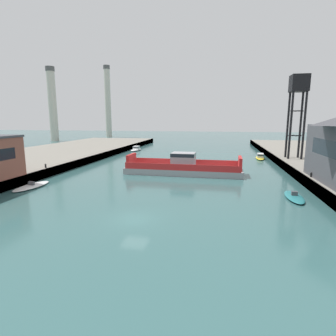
{
  "coord_description": "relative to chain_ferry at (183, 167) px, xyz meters",
  "views": [
    {
      "loc": [
        7.96,
        -24.12,
        9.68
      ],
      "look_at": [
        0.0,
        17.66,
        2.0
      ],
      "focal_mm": 28.76,
      "sensor_mm": 36.0,
      "label": 1
    }
  ],
  "objects": [
    {
      "name": "moored_boat_near_right",
      "position": [
        16.39,
        21.82,
        -0.6
      ],
      "size": [
        2.51,
        7.1,
        1.43
      ],
      "color": "yellow",
      "rests_on": "ground"
    },
    {
      "name": "moored_boat_mid_left",
      "position": [
        -19.5,
        33.5,
        -0.61
      ],
      "size": [
        2.58,
        6.97,
        1.42
      ],
      "color": "white",
      "rests_on": "ground"
    },
    {
      "name": "smokestack_distant_a",
      "position": [
        -67.72,
        63.91,
        16.16
      ],
      "size": [
        3.82,
        3.82,
        32.55
      ],
      "color": "beige",
      "rests_on": "ground"
    },
    {
      "name": "moored_boat_mid_right",
      "position": [
        -20.25,
        -14.22,
        -0.94
      ],
      "size": [
        2.79,
        6.83,
        0.87
      ],
      "color": "white",
      "rests_on": "ground"
    },
    {
      "name": "moored_boat_near_left",
      "position": [
        15.63,
        -13.05,
        -0.92
      ],
      "size": [
        2.06,
        6.06,
        0.9
      ],
      "color": "#237075",
      "rests_on": "ground"
    },
    {
      "name": "bollard_right_far",
      "position": [
        19.35,
        -6.72,
        0.8
      ],
      "size": [
        0.32,
        0.32,
        0.71
      ],
      "color": "black",
      "rests_on": "quay_right"
    },
    {
      "name": "ground_plane",
      "position": [
        -1.72,
        -23.55,
        -1.14
      ],
      "size": [
        400.0,
        400.0,
        0.0
      ],
      "primitive_type": "plane",
      "color": "#335B5B"
    },
    {
      "name": "chain_ferry",
      "position": [
        0.0,
        0.0,
        0.0
      ],
      "size": [
        20.96,
        6.65,
        3.81
      ],
      "color": "#939399",
      "rests_on": "ground"
    },
    {
      "name": "smokestack_distant_b",
      "position": [
        -55.1,
        96.19,
        19.2
      ],
      "size": [
        3.47,
        3.47,
        38.59
      ],
      "color": "beige",
      "rests_on": "ground"
    },
    {
      "name": "bollard_left_aft",
      "position": [
        -22.79,
        -16.4,
        0.8
      ],
      "size": [
        0.32,
        0.32,
        0.71
      ],
      "color": "black",
      "rests_on": "quay_left"
    },
    {
      "name": "crane_tower",
      "position": [
        21.89,
        13.35,
        13.89
      ],
      "size": [
        3.35,
        3.35,
        17.1
      ],
      "color": "black",
      "rests_on": "quay_right"
    },
    {
      "name": "bollard_left_far",
      "position": [
        -22.79,
        -7.15,
        0.8
      ],
      "size": [
        0.32,
        0.32,
        0.71
      ],
      "color": "black",
      "rests_on": "quay_left"
    }
  ]
}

